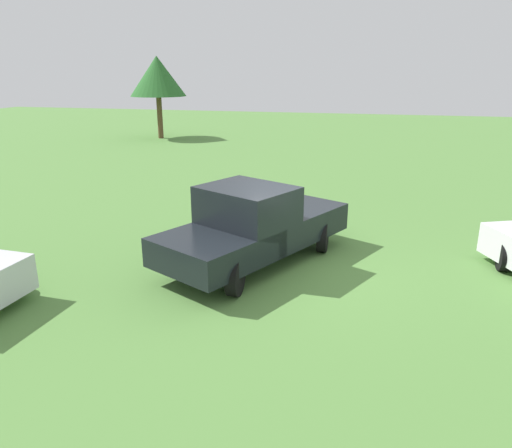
% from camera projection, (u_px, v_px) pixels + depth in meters
% --- Properties ---
extents(ground_plane, '(80.00, 80.00, 0.00)m').
position_uv_depth(ground_plane, '(294.00, 270.00, 10.39)').
color(ground_plane, '#54843D').
extents(pickup_truck, '(5.11, 3.80, 1.80)m').
position_uv_depth(pickup_truck, '(252.00, 224.00, 10.47)').
color(pickup_truck, black).
rests_on(pickup_truck, ground_plane).
extents(tree_far_center, '(3.44, 3.44, 4.98)m').
position_uv_depth(tree_far_center, '(157.00, 76.00, 29.39)').
color(tree_far_center, brown).
rests_on(tree_far_center, ground_plane).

